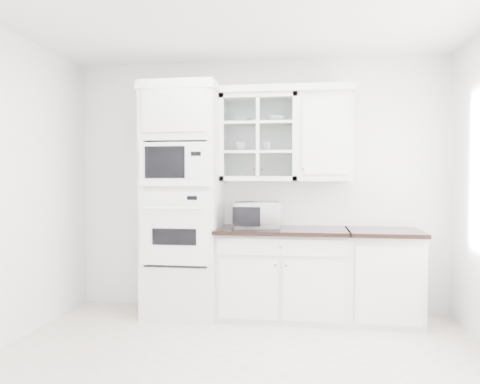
# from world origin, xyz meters

# --- Properties ---
(ground) EXTENTS (4.00, 3.50, 0.01)m
(ground) POSITION_xyz_m (0.00, 0.00, 0.01)
(ground) COLOR beige
(ground) RESTS_ON ground
(room_shell) EXTENTS (4.00, 3.50, 2.70)m
(room_shell) POSITION_xyz_m (0.00, 0.43, 1.78)
(room_shell) COLOR white
(room_shell) RESTS_ON ground
(oven_column) EXTENTS (0.76, 0.68, 2.40)m
(oven_column) POSITION_xyz_m (-0.75, 1.42, 1.20)
(oven_column) COLOR silver
(oven_column) RESTS_ON ground
(base_cabinet_run) EXTENTS (1.32, 0.67, 0.92)m
(base_cabinet_run) POSITION_xyz_m (0.28, 1.45, 0.46)
(base_cabinet_run) COLOR silver
(base_cabinet_run) RESTS_ON ground
(extra_base_cabinet) EXTENTS (0.72, 0.67, 0.92)m
(extra_base_cabinet) POSITION_xyz_m (1.28, 1.45, 0.46)
(extra_base_cabinet) COLOR silver
(extra_base_cabinet) RESTS_ON ground
(upper_cabinet_glass) EXTENTS (0.80, 0.33, 0.90)m
(upper_cabinet_glass) POSITION_xyz_m (0.03, 1.58, 1.85)
(upper_cabinet_glass) COLOR silver
(upper_cabinet_glass) RESTS_ON room_shell
(upper_cabinet_solid) EXTENTS (0.55, 0.33, 0.90)m
(upper_cabinet_solid) POSITION_xyz_m (0.71, 1.58, 1.85)
(upper_cabinet_solid) COLOR silver
(upper_cabinet_solid) RESTS_ON room_shell
(crown_molding) EXTENTS (2.14, 0.38, 0.07)m
(crown_molding) POSITION_xyz_m (-0.07, 1.56, 2.33)
(crown_molding) COLOR white
(crown_molding) RESTS_ON room_shell
(countertop_microwave) EXTENTS (0.54, 0.48, 0.27)m
(countertop_microwave) POSITION_xyz_m (0.01, 1.42, 1.06)
(countertop_microwave) COLOR white
(countertop_microwave) RESTS_ON base_cabinet_run
(bowl_a) EXTENTS (0.25, 0.25, 0.05)m
(bowl_a) POSITION_xyz_m (-0.17, 1.58, 2.04)
(bowl_a) COLOR white
(bowl_a) RESTS_ON upper_cabinet_glass
(bowl_b) EXTENTS (0.22, 0.22, 0.06)m
(bowl_b) POSITION_xyz_m (0.20, 1.60, 2.04)
(bowl_b) COLOR white
(bowl_b) RESTS_ON upper_cabinet_glass
(cup_a) EXTENTS (0.16, 0.16, 0.10)m
(cup_a) POSITION_xyz_m (-0.16, 1.60, 1.76)
(cup_a) COLOR white
(cup_a) RESTS_ON upper_cabinet_glass
(cup_b) EXTENTS (0.12, 0.12, 0.10)m
(cup_b) POSITION_xyz_m (0.11, 1.59, 1.76)
(cup_b) COLOR white
(cup_b) RESTS_ON upper_cabinet_glass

